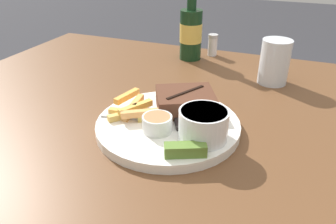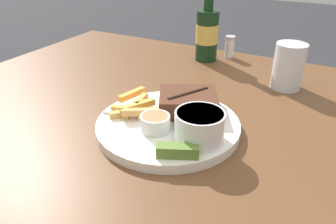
{
  "view_description": "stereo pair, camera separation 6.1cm",
  "coord_description": "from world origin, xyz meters",
  "px_view_note": "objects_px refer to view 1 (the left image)",
  "views": [
    {
      "loc": [
        0.2,
        -0.5,
        1.06
      ],
      "look_at": [
        0.0,
        0.0,
        0.77
      ],
      "focal_mm": 35.0,
      "sensor_mm": 36.0,
      "label": 1
    },
    {
      "loc": [
        0.25,
        -0.47,
        1.06
      ],
      "look_at": [
        0.0,
        0.0,
        0.77
      ],
      "focal_mm": 35.0,
      "sensor_mm": 36.0,
      "label": 2
    }
  ],
  "objects_px": {
    "drinking_glass": "(275,62)",
    "salt_shaker": "(213,45)",
    "fork_utensil": "(132,117)",
    "pickle_spear": "(185,150)",
    "coleslaw_cup": "(203,123)",
    "knife_utensil": "(176,113)",
    "dinner_plate": "(168,125)",
    "beer_bottle": "(191,31)",
    "steak_portion": "(185,101)",
    "dipping_sauce_cup": "(157,123)"
  },
  "relations": [
    {
      "from": "steak_portion",
      "to": "salt_shaker",
      "type": "height_order",
      "value": "salt_shaker"
    },
    {
      "from": "fork_utensil",
      "to": "drinking_glass",
      "type": "distance_m",
      "value": 0.4
    },
    {
      "from": "pickle_spear",
      "to": "salt_shaker",
      "type": "distance_m",
      "value": 0.56
    },
    {
      "from": "coleslaw_cup",
      "to": "dipping_sauce_cup",
      "type": "relative_size",
      "value": 1.58
    },
    {
      "from": "coleslaw_cup",
      "to": "salt_shaker",
      "type": "height_order",
      "value": "coleslaw_cup"
    },
    {
      "from": "steak_portion",
      "to": "drinking_glass",
      "type": "distance_m",
      "value": 0.29
    },
    {
      "from": "salt_shaker",
      "to": "fork_utensil",
      "type": "bearing_deg",
      "value": -94.31
    },
    {
      "from": "dinner_plate",
      "to": "pickle_spear",
      "type": "distance_m",
      "value": 0.11
    },
    {
      "from": "fork_utensil",
      "to": "drinking_glass",
      "type": "relative_size",
      "value": 1.22
    },
    {
      "from": "steak_portion",
      "to": "fork_utensil",
      "type": "distance_m",
      "value": 0.11
    },
    {
      "from": "coleslaw_cup",
      "to": "beer_bottle",
      "type": "bearing_deg",
      "value": 110.66
    },
    {
      "from": "coleslaw_cup",
      "to": "pickle_spear",
      "type": "xyz_separation_m",
      "value": [
        -0.01,
        -0.06,
        -0.02
      ]
    },
    {
      "from": "steak_portion",
      "to": "beer_bottle",
      "type": "relative_size",
      "value": 0.62
    },
    {
      "from": "beer_bottle",
      "to": "drinking_glass",
      "type": "distance_m",
      "value": 0.27
    },
    {
      "from": "pickle_spear",
      "to": "drinking_glass",
      "type": "bearing_deg",
      "value": 76.49
    },
    {
      "from": "drinking_glass",
      "to": "salt_shaker",
      "type": "height_order",
      "value": "drinking_glass"
    },
    {
      "from": "dipping_sauce_cup",
      "to": "knife_utensil",
      "type": "bearing_deg",
      "value": 81.82
    },
    {
      "from": "fork_utensil",
      "to": "dipping_sauce_cup",
      "type": "bearing_deg",
      "value": -32.55
    },
    {
      "from": "dipping_sauce_cup",
      "to": "knife_utensil",
      "type": "relative_size",
      "value": 0.35
    },
    {
      "from": "coleslaw_cup",
      "to": "knife_utensil",
      "type": "bearing_deg",
      "value": 137.77
    },
    {
      "from": "steak_portion",
      "to": "fork_utensil",
      "type": "height_order",
      "value": "steak_portion"
    },
    {
      "from": "coleslaw_cup",
      "to": "pickle_spear",
      "type": "bearing_deg",
      "value": -101.74
    },
    {
      "from": "dipping_sauce_cup",
      "to": "fork_utensil",
      "type": "height_order",
      "value": "dipping_sauce_cup"
    },
    {
      "from": "knife_utensil",
      "to": "salt_shaker",
      "type": "distance_m",
      "value": 0.43
    },
    {
      "from": "steak_portion",
      "to": "salt_shaker",
      "type": "bearing_deg",
      "value": 96.79
    },
    {
      "from": "coleslaw_cup",
      "to": "drinking_glass",
      "type": "distance_m",
      "value": 0.35
    },
    {
      "from": "coleslaw_cup",
      "to": "dinner_plate",
      "type": "bearing_deg",
      "value": 157.35
    },
    {
      "from": "steak_portion",
      "to": "pickle_spear",
      "type": "height_order",
      "value": "steak_portion"
    },
    {
      "from": "dinner_plate",
      "to": "knife_utensil",
      "type": "relative_size",
      "value": 1.77
    },
    {
      "from": "knife_utensil",
      "to": "coleslaw_cup",
      "type": "bearing_deg",
      "value": -159.53
    },
    {
      "from": "dinner_plate",
      "to": "beer_bottle",
      "type": "xyz_separation_m",
      "value": [
        -0.09,
        0.41,
        0.07
      ]
    },
    {
      "from": "dipping_sauce_cup",
      "to": "drinking_glass",
      "type": "relative_size",
      "value": 0.49
    },
    {
      "from": "drinking_glass",
      "to": "salt_shaker",
      "type": "bearing_deg",
      "value": 141.87
    },
    {
      "from": "pickle_spear",
      "to": "dinner_plate",
      "type": "bearing_deg",
      "value": 125.84
    },
    {
      "from": "coleslaw_cup",
      "to": "fork_utensil",
      "type": "relative_size",
      "value": 0.64
    },
    {
      "from": "drinking_glass",
      "to": "coleslaw_cup",
      "type": "bearing_deg",
      "value": -103.81
    },
    {
      "from": "fork_utensil",
      "to": "salt_shaker",
      "type": "relative_size",
      "value": 2.05
    },
    {
      "from": "dinner_plate",
      "to": "salt_shaker",
      "type": "bearing_deg",
      "value": 94.17
    },
    {
      "from": "dinner_plate",
      "to": "pickle_spear",
      "type": "bearing_deg",
      "value": -54.16
    },
    {
      "from": "pickle_spear",
      "to": "drinking_glass",
      "type": "distance_m",
      "value": 0.41
    },
    {
      "from": "fork_utensil",
      "to": "beer_bottle",
      "type": "distance_m",
      "value": 0.43
    },
    {
      "from": "fork_utensil",
      "to": "drinking_glass",
      "type": "height_order",
      "value": "drinking_glass"
    },
    {
      "from": "fork_utensil",
      "to": "salt_shaker",
      "type": "xyz_separation_m",
      "value": [
        0.04,
        0.47,
        0.01
      ]
    },
    {
      "from": "fork_utensil",
      "to": "salt_shaker",
      "type": "bearing_deg",
      "value": 73.55
    },
    {
      "from": "pickle_spear",
      "to": "knife_utensil",
      "type": "distance_m",
      "value": 0.14
    },
    {
      "from": "pickle_spear",
      "to": "coleslaw_cup",
      "type": "bearing_deg",
      "value": 78.26
    },
    {
      "from": "dipping_sauce_cup",
      "to": "salt_shaker",
      "type": "xyz_separation_m",
      "value": [
        -0.03,
        0.5,
        -0.0
      ]
    },
    {
      "from": "pickle_spear",
      "to": "fork_utensil",
      "type": "xyz_separation_m",
      "value": [
        -0.13,
        0.08,
        -0.01
      ]
    },
    {
      "from": "salt_shaker",
      "to": "coleslaw_cup",
      "type": "bearing_deg",
      "value": -77.3
    },
    {
      "from": "dinner_plate",
      "to": "beer_bottle",
      "type": "distance_m",
      "value": 0.42
    }
  ]
}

